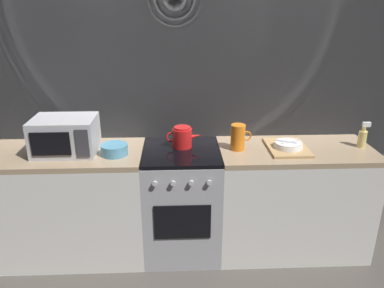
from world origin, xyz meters
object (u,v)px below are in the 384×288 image
at_px(microwave, 65,136).
at_px(mixing_bowl, 115,149).
at_px(stove_unit, 182,202).
at_px(pitcher, 238,137).
at_px(dish_pile, 288,146).
at_px(spray_bottle, 363,137).
at_px(kettle, 182,137).

bearing_deg(microwave, mixing_bowl, -8.88).
bearing_deg(stove_unit, mixing_bowl, -172.98).
bearing_deg(stove_unit, pitcher, 0.53).
distance_m(mixing_bowl, dish_pile, 1.32).
distance_m(stove_unit, dish_pile, 0.95).
relative_size(pitcher, spray_bottle, 0.99).
bearing_deg(dish_pile, spray_bottle, 2.49).
relative_size(stove_unit, kettle, 3.16).
bearing_deg(mixing_bowl, kettle, 14.62).
height_order(pitcher, dish_pile, pitcher).
bearing_deg(dish_pile, pitcher, 177.52).
bearing_deg(microwave, spray_bottle, 0.42).
xyz_separation_m(pitcher, spray_bottle, (0.98, 0.01, -0.02)).
bearing_deg(kettle, stove_unit, -98.78).
height_order(stove_unit, spray_bottle, spray_bottle).
bearing_deg(dish_pile, kettle, 174.08).
distance_m(stove_unit, pitcher, 0.70).
xyz_separation_m(microwave, spray_bottle, (2.28, 0.02, -0.06)).
height_order(kettle, mixing_bowl, kettle).
bearing_deg(spray_bottle, kettle, 177.62).
relative_size(pitcher, dish_pile, 0.50).
bearing_deg(mixing_bowl, dish_pile, 2.11).
height_order(microwave, spray_bottle, microwave).
bearing_deg(microwave, stove_unit, 0.24).
distance_m(microwave, pitcher, 1.30).
bearing_deg(spray_bottle, microwave, -179.58).
bearing_deg(spray_bottle, dish_pile, -177.51).
height_order(kettle, dish_pile, kettle).
bearing_deg(microwave, dish_pile, -0.31).
distance_m(microwave, kettle, 0.88).
bearing_deg(mixing_bowl, spray_bottle, 2.22).
relative_size(microwave, spray_bottle, 2.27).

